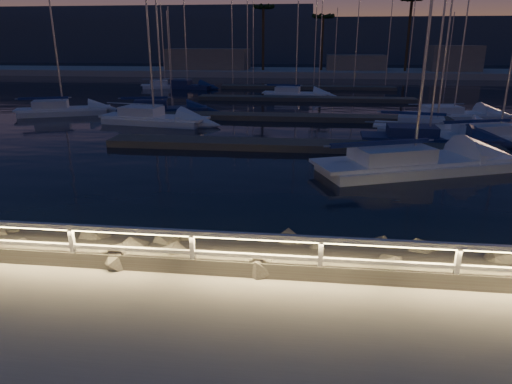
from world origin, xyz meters
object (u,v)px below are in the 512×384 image
(sailboat_c, at_px, (425,138))
(sailboat_m, at_px, (164,85))
(sailboat_f, at_px, (152,118))
(sailboat_l, at_px, (451,114))
(sailboat_d, at_px, (409,162))
(sailboat_n, at_px, (186,85))
(sailboat_h, at_px, (496,135))
(sailboat_g, at_px, (433,128))
(sailboat_a, at_px, (61,109))
(sailboat_j, at_px, (294,93))
(guard_rail, at_px, (274,246))
(sailboat_e, at_px, (160,109))

(sailboat_c, xyz_separation_m, sailboat_m, (-25.70, 30.79, -0.02))
(sailboat_f, bearing_deg, sailboat_l, 21.84)
(sailboat_d, distance_m, sailboat_n, 42.20)
(sailboat_h, bearing_deg, sailboat_d, -150.26)
(sailboat_d, xyz_separation_m, sailboat_g, (3.33, 9.50, -0.03))
(sailboat_n, bearing_deg, sailboat_f, -69.06)
(sailboat_a, height_order, sailboat_n, sailboat_a)
(sailboat_a, xyz_separation_m, sailboat_c, (27.25, -8.24, -0.03))
(sailboat_j, height_order, sailboat_l, sailboat_l)
(sailboat_c, distance_m, sailboat_m, 40.11)
(sailboat_g, height_order, sailboat_m, sailboat_g)
(sailboat_c, bearing_deg, guard_rail, -110.50)
(sailboat_f, relative_size, sailboat_l, 1.06)
(sailboat_j, bearing_deg, sailboat_h, -52.30)
(sailboat_j, bearing_deg, sailboat_l, -39.24)
(sailboat_d, height_order, sailboat_n, sailboat_d)
(guard_rail, xyz_separation_m, sailboat_e, (-11.74, 27.29, -0.93))
(sailboat_f, distance_m, sailboat_j, 20.41)
(guard_rail, bearing_deg, sailboat_g, 67.91)
(sailboat_m, xyz_separation_m, sailboat_n, (2.93, -0.00, 0.01))
(sailboat_c, relative_size, sailboat_l, 1.01)
(guard_rail, xyz_separation_m, sailboat_l, (11.57, 27.78, -0.98))
(sailboat_e, height_order, sailboat_l, sailboat_l)
(sailboat_g, distance_m, sailboat_j, 21.84)
(sailboat_a, bearing_deg, sailboat_f, -42.55)
(sailboat_d, distance_m, sailboat_l, 17.05)
(sailboat_c, height_order, sailboat_m, sailboat_c)
(sailboat_f, height_order, sailboat_n, sailboat_f)
(sailboat_f, relative_size, sailboat_n, 1.18)
(sailboat_j, bearing_deg, guard_rail, -81.89)
(sailboat_m, bearing_deg, sailboat_g, -59.74)
(sailboat_a, height_order, sailboat_g, sailboat_g)
(sailboat_h, relative_size, sailboat_m, 1.41)
(sailboat_h, bearing_deg, sailboat_j, 102.44)
(guard_rail, xyz_separation_m, sailboat_d, (5.35, 11.90, -0.92))
(guard_rail, height_order, sailboat_c, sailboat_c)
(sailboat_h, height_order, sailboat_l, sailboat_h)
(sailboat_m, bearing_deg, sailboat_e, -87.41)
(sailboat_d, bearing_deg, sailboat_a, 128.91)
(sailboat_j, bearing_deg, sailboat_f, -112.12)
(sailboat_a, bearing_deg, guard_rail, -75.50)
(sailboat_a, distance_m, sailboat_f, 9.42)
(sailboat_c, distance_m, sailboat_j, 24.54)
(sailboat_d, bearing_deg, sailboat_h, 26.96)
(sailboat_g, xyz_separation_m, sailboat_m, (-26.97, 27.28, -0.03))
(sailboat_f, relative_size, sailboat_m, 1.32)
(sailboat_l, relative_size, sailboat_m, 1.25)
(sailboat_a, bearing_deg, sailboat_n, 56.06)
(sailboat_e, height_order, sailboat_j, sailboat_e)
(sailboat_m, relative_size, sailboat_n, 0.89)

